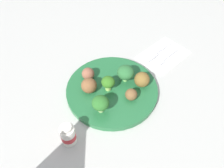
% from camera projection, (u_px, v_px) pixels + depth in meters
% --- Properties ---
extents(ground_plane, '(4.00, 4.00, 0.00)m').
position_uv_depth(ground_plane, '(112.00, 92.00, 0.73)').
color(ground_plane, '#B2B2AD').
extents(plate, '(0.28, 0.28, 0.02)m').
position_uv_depth(plate, '(112.00, 90.00, 0.73)').
color(plate, '#236638').
rests_on(plate, ground_plane).
extents(broccoli_floret_back_left, '(0.04, 0.04, 0.05)m').
position_uv_depth(broccoli_floret_back_left, '(108.00, 82.00, 0.69)').
color(broccoli_floret_back_left, '#A3CD66').
rests_on(broccoli_floret_back_left, plate).
extents(broccoli_floret_mid_left, '(0.05, 0.05, 0.06)m').
position_uv_depth(broccoli_floret_mid_left, '(126.00, 73.00, 0.71)').
color(broccoli_floret_mid_left, '#8FCC71').
rests_on(broccoli_floret_mid_left, plate).
extents(broccoli_floret_center, '(0.05, 0.05, 0.06)m').
position_uv_depth(broccoli_floret_center, '(100.00, 103.00, 0.64)').
color(broccoli_floret_center, '#A2C77A').
rests_on(broccoli_floret_center, plate).
extents(meatball_back_left, '(0.04, 0.04, 0.04)m').
position_uv_depth(meatball_back_left, '(88.00, 74.00, 0.73)').
color(meatball_back_left, brown).
rests_on(meatball_back_left, plate).
extents(meatball_center, '(0.04, 0.04, 0.04)m').
position_uv_depth(meatball_center, '(131.00, 95.00, 0.68)').
color(meatball_center, brown).
rests_on(meatball_center, plate).
extents(meatball_near_rim, '(0.05, 0.05, 0.05)m').
position_uv_depth(meatball_near_rim, '(89.00, 86.00, 0.70)').
color(meatball_near_rim, brown).
rests_on(meatball_near_rim, plate).
extents(meatball_back_right, '(0.05, 0.05, 0.05)m').
position_uv_depth(meatball_back_right, '(142.00, 80.00, 0.71)').
color(meatball_back_right, brown).
rests_on(meatball_back_right, plate).
extents(napkin, '(0.18, 0.13, 0.01)m').
position_uv_depth(napkin, '(163.00, 55.00, 0.84)').
color(napkin, white).
rests_on(napkin, ground_plane).
extents(fork, '(0.12, 0.02, 0.01)m').
position_uv_depth(fork, '(166.00, 57.00, 0.82)').
color(fork, silver).
rests_on(fork, napkin).
extents(knife, '(0.15, 0.03, 0.01)m').
position_uv_depth(knife, '(158.00, 52.00, 0.84)').
color(knife, silver).
rests_on(knife, napkin).
extents(yogurt_bottle, '(0.04, 0.04, 0.07)m').
position_uv_depth(yogurt_bottle, '(68.00, 135.00, 0.60)').
color(yogurt_bottle, white).
rests_on(yogurt_bottle, ground_plane).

